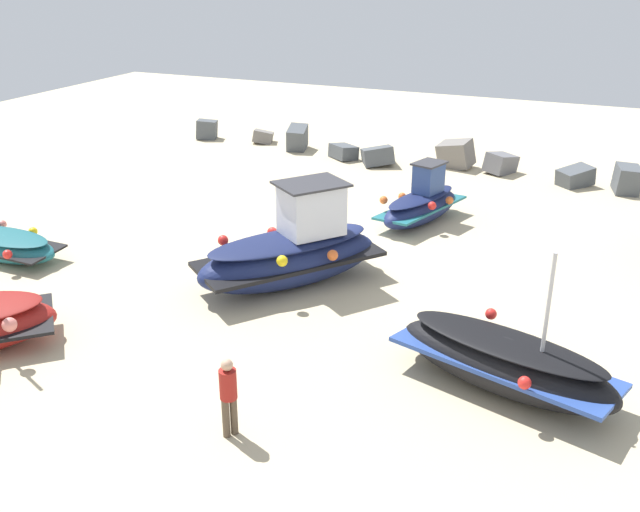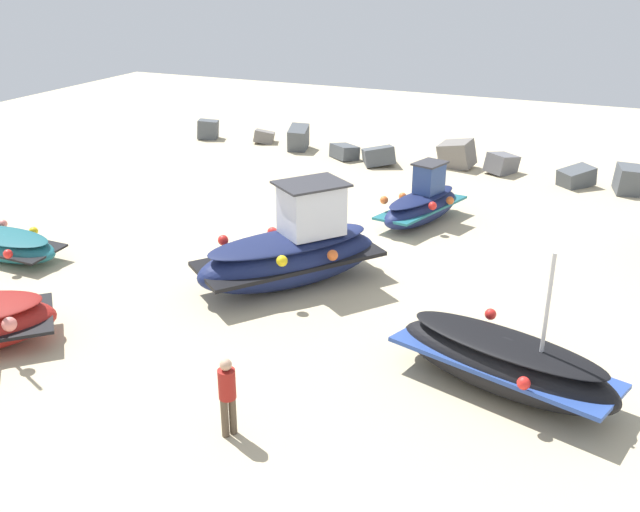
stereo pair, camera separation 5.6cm
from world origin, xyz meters
The scene contains 7 objects.
ground_plane centered at (0.00, 0.00, 0.00)m, with size 54.69×54.69×0.00m, color beige.
fishing_boat_0 centered at (-8.27, -4.05, 0.41)m, with size 3.56×1.85×0.86m.
fishing_boat_2 centered at (6.21, -5.15, 0.62)m, with size 4.99×2.96×3.25m.
fishing_boat_3 centered at (0.09, -2.25, 0.92)m, with size 4.60×5.25×2.76m.
fishing_boat_5 centered at (1.91, 3.77, 0.63)m, with size 2.38×4.04×2.01m.
person_walking centered at (1.90, -8.72, 0.92)m, with size 0.32×0.32×1.60m.
breakwater_rocks centered at (1.13, 10.44, 0.42)m, with size 23.43×2.92×1.41m.
Camera 1 is at (7.78, -18.09, 8.18)m, focal length 40.28 mm.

